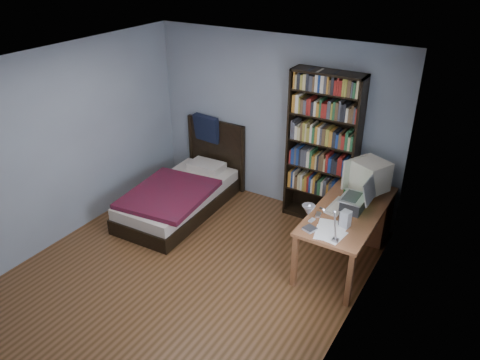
{
  "coord_description": "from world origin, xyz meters",
  "views": [
    {
      "loc": [
        2.86,
        -3.57,
        3.62
      ],
      "look_at": [
        0.22,
        0.79,
        0.95
      ],
      "focal_mm": 35.0,
      "sensor_mm": 36.0,
      "label": 1
    }
  ],
  "objects_px": {
    "laptop": "(355,202)",
    "speaker": "(346,219)",
    "crt_monitor": "(368,176)",
    "desk_lamp": "(313,214)",
    "soda_can": "(346,193)",
    "bed": "(182,193)",
    "bookshelf": "(322,150)",
    "desk": "(359,214)",
    "keyboard": "(338,206)"
  },
  "relations": [
    {
      "from": "keyboard",
      "to": "bed",
      "type": "distance_m",
      "value": 2.4
    },
    {
      "from": "speaker",
      "to": "bed",
      "type": "bearing_deg",
      "value": -177.71
    },
    {
      "from": "desk",
      "to": "speaker",
      "type": "height_order",
      "value": "speaker"
    },
    {
      "from": "speaker",
      "to": "bed",
      "type": "relative_size",
      "value": 0.1
    },
    {
      "from": "laptop",
      "to": "bookshelf",
      "type": "relative_size",
      "value": 0.2
    },
    {
      "from": "speaker",
      "to": "desk_lamp",
      "type": "bearing_deg",
      "value": -88.75
    },
    {
      "from": "desk",
      "to": "desk_lamp",
      "type": "relative_size",
      "value": 2.58
    },
    {
      "from": "speaker",
      "to": "bookshelf",
      "type": "bearing_deg",
      "value": 133.52
    },
    {
      "from": "laptop",
      "to": "keyboard",
      "type": "bearing_deg",
      "value": -170.02
    },
    {
      "from": "crt_monitor",
      "to": "bed",
      "type": "xyz_separation_m",
      "value": [
        -2.54,
        -0.51,
        -0.74
      ]
    },
    {
      "from": "crt_monitor",
      "to": "speaker",
      "type": "relative_size",
      "value": 2.77
    },
    {
      "from": "keyboard",
      "to": "bed",
      "type": "bearing_deg",
      "value": -176.11
    },
    {
      "from": "desk",
      "to": "bed",
      "type": "relative_size",
      "value": 0.8
    },
    {
      "from": "laptop",
      "to": "desk_lamp",
      "type": "xyz_separation_m",
      "value": [
        -0.08,
        -1.11,
        0.4
      ]
    },
    {
      "from": "keyboard",
      "to": "desk_lamp",
      "type": "bearing_deg",
      "value": -80.74
    },
    {
      "from": "laptop",
      "to": "soda_can",
      "type": "distance_m",
      "value": 0.35
    },
    {
      "from": "crt_monitor",
      "to": "desk_lamp",
      "type": "bearing_deg",
      "value": -92.88
    },
    {
      "from": "soda_can",
      "to": "bed",
      "type": "xyz_separation_m",
      "value": [
        -2.34,
        -0.33,
        -0.53
      ]
    },
    {
      "from": "laptop",
      "to": "desk",
      "type": "bearing_deg",
      "value": 97.01
    },
    {
      "from": "crt_monitor",
      "to": "desk_lamp",
      "type": "relative_size",
      "value": 0.85
    },
    {
      "from": "keyboard",
      "to": "soda_can",
      "type": "xyz_separation_m",
      "value": [
        -0.01,
        0.31,
        0.04
      ]
    },
    {
      "from": "speaker",
      "to": "bed",
      "type": "xyz_separation_m",
      "value": [
        -2.57,
        0.33,
        -0.57
      ]
    },
    {
      "from": "desk_lamp",
      "to": "bookshelf",
      "type": "bearing_deg",
      "value": 109.33
    },
    {
      "from": "crt_monitor",
      "to": "laptop",
      "type": "distance_m",
      "value": 0.48
    },
    {
      "from": "crt_monitor",
      "to": "desk",
      "type": "bearing_deg",
      "value": 163.64
    },
    {
      "from": "speaker",
      "to": "bed",
      "type": "height_order",
      "value": "bed"
    },
    {
      "from": "desk_lamp",
      "to": "speaker",
      "type": "relative_size",
      "value": 3.24
    },
    {
      "from": "speaker",
      "to": "bookshelf",
      "type": "relative_size",
      "value": 0.09
    },
    {
      "from": "desk_lamp",
      "to": "keyboard",
      "type": "distance_m",
      "value": 1.2
    },
    {
      "from": "speaker",
      "to": "desk",
      "type": "bearing_deg",
      "value": 105.42
    },
    {
      "from": "laptop",
      "to": "keyboard",
      "type": "xyz_separation_m",
      "value": [
        -0.19,
        -0.03,
        -0.1
      ]
    },
    {
      "from": "desk",
      "to": "crt_monitor",
      "type": "height_order",
      "value": "crt_monitor"
    },
    {
      "from": "soda_can",
      "to": "bookshelf",
      "type": "xyz_separation_m",
      "value": [
        -0.53,
        0.47,
        0.29
      ]
    },
    {
      "from": "crt_monitor",
      "to": "keyboard",
      "type": "bearing_deg",
      "value": -111.14
    },
    {
      "from": "laptop",
      "to": "soda_can",
      "type": "bearing_deg",
      "value": 126.23
    },
    {
      "from": "bookshelf",
      "to": "bed",
      "type": "height_order",
      "value": "bookshelf"
    },
    {
      "from": "bed",
      "to": "desk",
      "type": "bearing_deg",
      "value": 12.03
    },
    {
      "from": "bookshelf",
      "to": "bed",
      "type": "bearing_deg",
      "value": -156.17
    },
    {
      "from": "desk_lamp",
      "to": "keyboard",
      "type": "bearing_deg",
      "value": 95.86
    },
    {
      "from": "crt_monitor",
      "to": "desk_lamp",
      "type": "xyz_separation_m",
      "value": [
        -0.08,
        -1.57,
        0.26
      ]
    },
    {
      "from": "keyboard",
      "to": "speaker",
      "type": "bearing_deg",
      "value": -54.68
    },
    {
      "from": "laptop",
      "to": "speaker",
      "type": "relative_size",
      "value": 2.19
    },
    {
      "from": "crt_monitor",
      "to": "keyboard",
      "type": "height_order",
      "value": "crt_monitor"
    },
    {
      "from": "crt_monitor",
      "to": "desk_lamp",
      "type": "distance_m",
      "value": 1.59
    },
    {
      "from": "keyboard",
      "to": "speaker",
      "type": "relative_size",
      "value": 2.15
    },
    {
      "from": "desk_lamp",
      "to": "bed",
      "type": "xyz_separation_m",
      "value": [
        -2.47,
        1.06,
        -0.99
      ]
    },
    {
      "from": "laptop",
      "to": "speaker",
      "type": "bearing_deg",
      "value": -85.69
    },
    {
      "from": "bookshelf",
      "to": "soda_can",
      "type": "bearing_deg",
      "value": -41.72
    },
    {
      "from": "bookshelf",
      "to": "bed",
      "type": "distance_m",
      "value": 2.14
    },
    {
      "from": "soda_can",
      "to": "bookshelf",
      "type": "relative_size",
      "value": 0.05
    }
  ]
}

